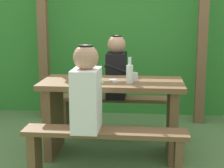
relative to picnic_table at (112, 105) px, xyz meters
The scene contains 12 objects.
ground_plane 0.52m from the picnic_table, ahead, with size 12.00×12.00×0.00m, color #4D7240.
hedge_backdrop 2.12m from the picnic_table, 90.00° to the left, with size 6.40×1.03×2.05m, color #2F7E2D.
pergola_post_left 1.65m from the picnic_table, 130.74° to the left, with size 0.12×0.12×1.92m, color brown.
pergola_post_right 1.65m from the picnic_table, 49.26° to the left, with size 0.12×0.12×1.92m, color brown.
picnic_table is the anchor object (origin of this frame).
bench_near 0.63m from the picnic_table, 90.00° to the right, with size 1.40×0.24×0.46m.
bench_far 0.63m from the picnic_table, 90.00° to the left, with size 1.40×0.24×0.46m.
person_white_shirt 0.67m from the picnic_table, 104.60° to the right, with size 0.25×0.35×0.72m.
person_black_coat 0.66m from the picnic_table, 90.68° to the left, with size 0.25×0.35×0.72m.
drinking_glass 0.37m from the picnic_table, ahead, with size 0.07×0.07×0.08m, color silver.
bottle_left 0.40m from the picnic_table, 28.41° to the right, with size 0.07×0.07×0.25m.
cell_phone 0.26m from the picnic_table, 11.68° to the left, with size 0.07×0.14×0.01m, color silver.
Camera 1 is at (0.34, -3.49, 1.45)m, focal length 57.86 mm.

